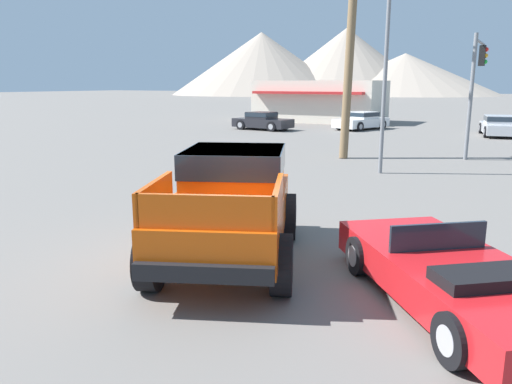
{
  "coord_description": "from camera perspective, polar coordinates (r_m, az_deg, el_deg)",
  "views": [
    {
      "loc": [
        4.74,
        -7.66,
        3.14
      ],
      "look_at": [
        0.16,
        0.55,
        1.08
      ],
      "focal_mm": 35.0,
      "sensor_mm": 36.0,
      "label": 1
    }
  ],
  "objects": [
    {
      "name": "parked_car_dark",
      "position": [
        34.46,
        0.73,
        8.15
      ],
      "size": [
        4.21,
        2.17,
        1.21
      ],
      "rotation": [
        0.0,
        0.0,
        4.61
      ],
      "color": "#232328",
      "rests_on": "ground_plane"
    },
    {
      "name": "distant_mountain_range",
      "position": [
        143.0,
        8.28,
        14.14
      ],
      "size": [
        85.07,
        63.81,
        18.13
      ],
      "color": "gray",
      "rests_on": "ground_plane"
    },
    {
      "name": "parked_car_silver",
      "position": [
        33.81,
        26.06,
        6.84
      ],
      "size": [
        2.6,
        4.64,
        1.22
      ],
      "rotation": [
        0.0,
        0.0,
        3.33
      ],
      "color": "#B7BABF",
      "rests_on": "ground_plane"
    },
    {
      "name": "ground_plane",
      "position": [
        9.54,
        -2.48,
        -6.86
      ],
      "size": [
        320.0,
        320.0,
        0.0
      ],
      "primitive_type": "plane",
      "color": "slate"
    },
    {
      "name": "parked_car_white",
      "position": [
        35.5,
        11.96,
        8.01
      ],
      "size": [
        3.09,
        4.5,
        1.21
      ],
      "rotation": [
        0.0,
        0.0,
        2.8
      ],
      "color": "white",
      "rests_on": "ground_plane"
    },
    {
      "name": "orange_pickup_truck",
      "position": [
        9.06,
        -2.91,
        -0.73
      ],
      "size": [
        3.64,
        5.08,
        1.92
      ],
      "rotation": [
        0.0,
        0.0,
        0.41
      ],
      "color": "#CC4C0C",
      "rests_on": "ground_plane"
    },
    {
      "name": "red_convertible_car",
      "position": [
        7.7,
        21.83,
        -9.15
      ],
      "size": [
        4.31,
        4.69,
        1.09
      ],
      "rotation": [
        0.0,
        0.0,
        0.69
      ],
      "color": "red",
      "rests_on": "ground_plane"
    },
    {
      "name": "traffic_light_main",
      "position": [
        23.85,
        23.94,
        12.35
      ],
      "size": [
        0.38,
        3.47,
        5.09
      ],
      "rotation": [
        0.0,
        0.0,
        1.57
      ],
      "color": "slate",
      "rests_on": "ground_plane"
    },
    {
      "name": "street_lamp_post",
      "position": [
        18.08,
        14.72,
        15.96
      ],
      "size": [
        0.9,
        0.24,
        7.27
      ],
      "color": "slate",
      "rests_on": "ground_plane"
    },
    {
      "name": "storefront_building",
      "position": [
        42.33,
        7.3,
        10.26
      ],
      "size": [
        10.2,
        5.89,
        3.33
      ],
      "color": "beige",
      "rests_on": "ground_plane"
    }
  ]
}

